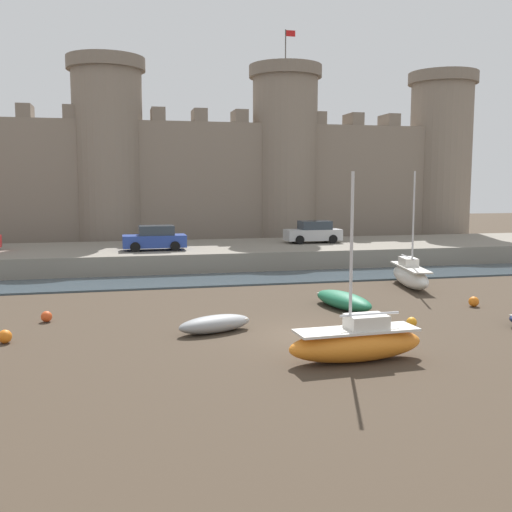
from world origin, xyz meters
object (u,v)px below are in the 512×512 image
Objects in this scene: mooring_buoy_mid_mud at (5,337)px; car_quay_east at (313,232)px; rowboat_foreground_centre at (215,324)px; rowboat_foreground_left at (343,300)px; car_quay_west at (155,238)px; mooring_buoy_off_centre at (412,322)px; mooring_buoy_near_shore at (474,302)px; sailboat_near_channel_right at (357,342)px; mooring_buoy_near_channel at (46,317)px; sailboat_near_channel_left at (410,275)px.

car_quay_east is at bearing 47.43° from mooring_buoy_mid_mud.
rowboat_foreground_left is at bearing 25.59° from rowboat_foreground_centre.
car_quay_west is at bearing 69.82° from mooring_buoy_mid_mud.
mooring_buoy_near_shore is (4.72, 3.03, 0.03)m from mooring_buoy_off_centre.
rowboat_foreground_centre is at bearing 129.36° from sailboat_near_channel_right.
rowboat_foreground_centre is 7.03× the size of mooring_buoy_near_channel.
sailboat_near_channel_left is 1.98× the size of rowboat_foreground_centre.
car_quay_west is (5.30, 14.20, 1.85)m from mooring_buoy_near_channel.
rowboat_foreground_centre is 0.78× the size of car_quay_east.
car_quay_east is 1.00× the size of car_quay_west.
sailboat_near_channel_left is 7.26m from rowboat_foreground_left.
sailboat_near_channel_left is at bearing 94.07° from mooring_buoy_near_shore.
rowboat_foreground_centre is (-6.40, -3.07, -0.04)m from rowboat_foreground_left.
rowboat_foreground_left reaches higher than rowboat_foreground_centre.
mooring_buoy_off_centre is (1.33, -4.01, -0.19)m from rowboat_foreground_left.
rowboat_foreground_left is 16.38m from car_quay_west.
mooring_buoy_off_centre is at bearing -97.64° from car_quay_east.
mooring_buoy_near_channel is (-6.50, 3.27, -0.12)m from rowboat_foreground_centre.
mooring_buoy_near_shore is (6.05, -0.98, -0.16)m from rowboat_foreground_left.
rowboat_foreground_centre is at bearing -170.47° from mooring_buoy_near_shore.
rowboat_foreground_centre is at bearing -147.78° from sailboat_near_channel_left.
rowboat_foreground_left reaches higher than mooring_buoy_off_centre.
rowboat_foreground_left is 9.96× the size of mooring_buoy_off_centre.
car_quay_east is 11.96m from car_quay_west.
sailboat_near_channel_left is 1.54× the size of car_quay_east.
mooring_buoy_mid_mud is (-1.07, -3.13, 0.02)m from mooring_buoy_near_channel.
rowboat_foreground_left is (2.55, 7.76, -0.23)m from sailboat_near_channel_right.
rowboat_foreground_left reaches higher than mooring_buoy_mid_mud.
sailboat_near_channel_right is at bearing -22.97° from mooring_buoy_mid_mud.
sailboat_near_channel_left is at bearing -82.84° from car_quay_east.
mooring_buoy_mid_mud is at bearing 157.03° from sailboat_near_channel_right.
mooring_buoy_near_channel is at bearing 142.40° from sailboat_near_channel_right.
rowboat_foreground_left is 1.00× the size of car_quay_east.
car_quay_west is (-11.72, -2.36, 0.00)m from car_quay_east.
rowboat_foreground_left is 1.29× the size of rowboat_foreground_centre.
sailboat_near_channel_right is at bearing -105.21° from car_quay_east.
rowboat_foreground_centre is at bearing 173.07° from mooring_buoy_off_centre.
mooring_buoy_near_channel is at bearing -135.79° from car_quay_east.
sailboat_near_channel_right is at bearing -50.64° from rowboat_foreground_centre.
car_quay_west is (-13.26, 9.87, 1.41)m from sailboat_near_channel_left.
sailboat_near_channel_right is at bearing -77.16° from car_quay_west.
rowboat_foreground_left is 6.13m from mooring_buoy_near_shore.
mooring_buoy_near_channel is at bearing 179.08° from rowboat_foreground_left.
sailboat_near_channel_left is 13.35× the size of mooring_buoy_near_shore.
mooring_buoy_near_shore is at bearing -9.15° from rowboat_foreground_left.
sailboat_near_channel_right reaches higher than mooring_buoy_mid_mud.
sailboat_near_channel_right is at bearing -123.72° from sailboat_near_channel_left.
mooring_buoy_near_shore is at bearing 32.73° from mooring_buoy_off_centre.
car_quay_east is (6.67, 24.54, 1.45)m from sailboat_near_channel_right.
mooring_buoy_mid_mud is 18.56m from car_quay_west.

